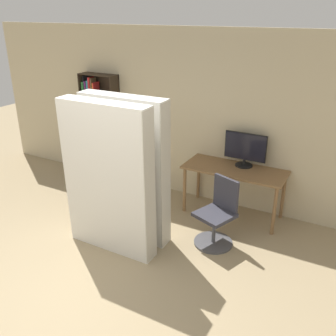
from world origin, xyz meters
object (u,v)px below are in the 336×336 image
(office_chair, at_px, (217,218))
(mattress_far, at_px, (126,169))
(monitor, at_px, (245,149))
(mattress_near, at_px, (109,180))
(bookshelf, at_px, (99,129))

(office_chair, height_order, mattress_far, mattress_far)
(monitor, distance_m, office_chair, 1.19)
(mattress_near, bearing_deg, bookshelf, 131.19)
(monitor, bearing_deg, bookshelf, 179.00)
(office_chair, relative_size, mattress_near, 0.47)
(office_chair, relative_size, mattress_far, 0.47)
(office_chair, distance_m, mattress_near, 1.52)
(office_chair, height_order, mattress_near, mattress_near)
(monitor, bearing_deg, mattress_far, -130.39)
(monitor, xyz_separation_m, office_chair, (-0.01, -0.99, -0.67))
(mattress_far, bearing_deg, bookshelf, 137.91)
(office_chair, bearing_deg, bookshelf, 159.30)
(mattress_near, height_order, mattress_far, same)
(bookshelf, xyz_separation_m, mattress_far, (1.57, -1.42, 0.06))
(mattress_near, bearing_deg, monitor, 56.27)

